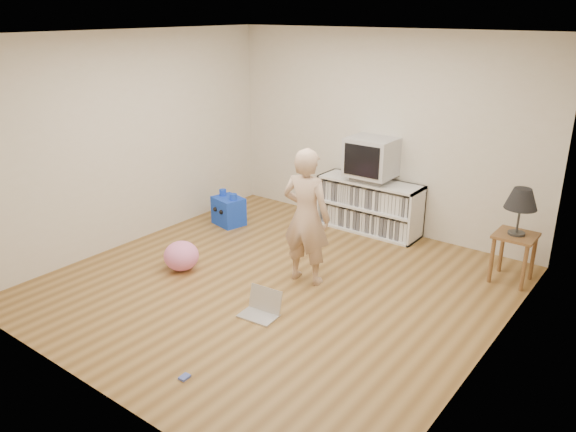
# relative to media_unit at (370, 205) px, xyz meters

# --- Properties ---
(ground) EXTENTS (4.50, 4.50, 0.00)m
(ground) POSITION_rel_media_unit_xyz_m (-0.00, -2.04, -0.35)
(ground) COLOR brown
(ground) RESTS_ON ground
(walls) EXTENTS (4.52, 4.52, 2.60)m
(walls) POSITION_rel_media_unit_xyz_m (-0.00, -2.04, 0.95)
(walls) COLOR beige
(walls) RESTS_ON ground
(ceiling) EXTENTS (4.50, 4.50, 0.01)m
(ceiling) POSITION_rel_media_unit_xyz_m (-0.00, -2.04, 2.25)
(ceiling) COLOR white
(ceiling) RESTS_ON walls
(media_unit) EXTENTS (1.40, 0.45, 0.70)m
(media_unit) POSITION_rel_media_unit_xyz_m (0.00, 0.00, 0.00)
(media_unit) COLOR white
(media_unit) RESTS_ON ground
(dvd_deck) EXTENTS (0.45, 0.35, 0.07)m
(dvd_deck) POSITION_rel_media_unit_xyz_m (0.00, -0.02, 0.39)
(dvd_deck) COLOR gray
(dvd_deck) RESTS_ON media_unit
(crt_tv) EXTENTS (0.60, 0.53, 0.50)m
(crt_tv) POSITION_rel_media_unit_xyz_m (0.00, -0.02, 0.67)
(crt_tv) COLOR #B5B5BB
(crt_tv) RESTS_ON dvd_deck
(side_table) EXTENTS (0.42, 0.42, 0.55)m
(side_table) POSITION_rel_media_unit_xyz_m (1.99, -0.39, 0.07)
(side_table) COLOR brown
(side_table) RESTS_ON ground
(table_lamp) EXTENTS (0.34, 0.34, 0.52)m
(table_lamp) POSITION_rel_media_unit_xyz_m (1.99, -0.39, 0.59)
(table_lamp) COLOR #333333
(table_lamp) RESTS_ON side_table
(person) EXTENTS (0.59, 0.43, 1.49)m
(person) POSITION_rel_media_unit_xyz_m (0.19, -1.74, 0.40)
(person) COLOR #CEA98C
(person) RESTS_ON ground
(laptop) EXTENTS (0.39, 0.32, 0.25)m
(laptop) POSITION_rel_media_unit_xyz_m (0.27, -2.59, -0.28)
(laptop) COLOR silver
(laptop) RESTS_ON ground
(playing_cards) EXTENTS (0.07, 0.09, 0.02)m
(playing_cards) POSITION_rel_media_unit_xyz_m (0.42, -3.76, -0.34)
(playing_cards) COLOR #4A5FC7
(playing_cards) RESTS_ON ground
(plush_blue) EXTENTS (0.47, 0.42, 0.47)m
(plush_blue) POSITION_rel_media_unit_xyz_m (-1.66, -0.98, -0.15)
(plush_blue) COLOR #0E38CF
(plush_blue) RESTS_ON ground
(plush_pink) EXTENTS (0.52, 0.52, 0.34)m
(plush_pink) POSITION_rel_media_unit_xyz_m (-1.10, -2.38, -0.18)
(plush_pink) COLOR pink
(plush_pink) RESTS_ON ground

